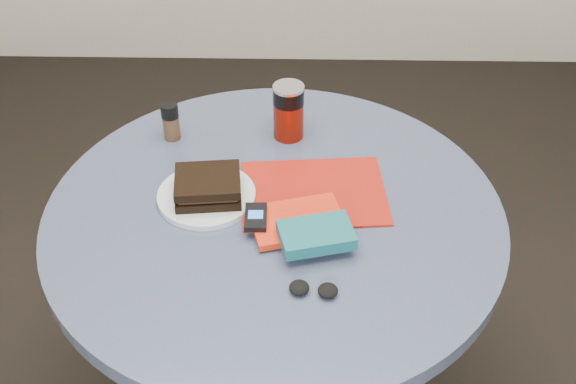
{
  "coord_description": "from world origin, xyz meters",
  "views": [
    {
      "loc": [
        0.05,
        -1.18,
        1.78
      ],
      "look_at": [
        0.03,
        0.0,
        0.8
      ],
      "focal_mm": 45.0,
      "sensor_mm": 36.0,
      "label": 1
    }
  ],
  "objects_px": {
    "soda_can": "(288,111)",
    "mp3_player": "(256,217)",
    "magazine": "(313,193)",
    "table": "(275,263)",
    "novel": "(316,235)",
    "pepper_grinder": "(171,121)",
    "red_book": "(297,221)",
    "plate": "(207,196)",
    "headphones": "(313,289)",
    "sandwich": "(208,186)"
  },
  "relations": [
    {
      "from": "magazine",
      "to": "novel",
      "type": "distance_m",
      "value": 0.18
    },
    {
      "from": "soda_can",
      "to": "magazine",
      "type": "xyz_separation_m",
      "value": [
        0.06,
        -0.22,
        -0.07
      ]
    },
    {
      "from": "plate",
      "to": "sandwich",
      "type": "height_order",
      "value": "sandwich"
    },
    {
      "from": "pepper_grinder",
      "to": "mp3_player",
      "type": "height_order",
      "value": "pepper_grinder"
    },
    {
      "from": "mp3_player",
      "to": "soda_can",
      "type": "bearing_deg",
      "value": 79.6
    },
    {
      "from": "red_book",
      "to": "headphones",
      "type": "bearing_deg",
      "value": -95.58
    },
    {
      "from": "soda_can",
      "to": "mp3_player",
      "type": "bearing_deg",
      "value": -100.4
    },
    {
      "from": "sandwich",
      "to": "soda_can",
      "type": "distance_m",
      "value": 0.3
    },
    {
      "from": "sandwich",
      "to": "novel",
      "type": "xyz_separation_m",
      "value": [
        0.23,
        -0.15,
        -0.0
      ]
    },
    {
      "from": "table",
      "to": "pepper_grinder",
      "type": "height_order",
      "value": "pepper_grinder"
    },
    {
      "from": "novel",
      "to": "mp3_player",
      "type": "bearing_deg",
      "value": 140.42
    },
    {
      "from": "table",
      "to": "pepper_grinder",
      "type": "xyz_separation_m",
      "value": [
        -0.26,
        0.26,
        0.21
      ]
    },
    {
      "from": "sandwich",
      "to": "headphones",
      "type": "xyz_separation_m",
      "value": [
        0.23,
        -0.27,
        -0.03
      ]
    },
    {
      "from": "plate",
      "to": "soda_can",
      "type": "distance_m",
      "value": 0.31
    },
    {
      "from": "novel",
      "to": "headphones",
      "type": "bearing_deg",
      "value": -106.58
    },
    {
      "from": "mp3_player",
      "to": "headphones",
      "type": "distance_m",
      "value": 0.22
    },
    {
      "from": "table",
      "to": "red_book",
      "type": "height_order",
      "value": "red_book"
    },
    {
      "from": "headphones",
      "to": "mp3_player",
      "type": "bearing_deg",
      "value": 123.0
    },
    {
      "from": "red_book",
      "to": "soda_can",
      "type": "bearing_deg",
      "value": 79.09
    },
    {
      "from": "plate",
      "to": "headphones",
      "type": "distance_m",
      "value": 0.36
    },
    {
      "from": "soda_can",
      "to": "mp3_player",
      "type": "xyz_separation_m",
      "value": [
        -0.06,
        -0.34,
        -0.04
      ]
    },
    {
      "from": "pepper_grinder",
      "to": "novel",
      "type": "distance_m",
      "value": 0.52
    },
    {
      "from": "table",
      "to": "headphones",
      "type": "relative_size",
      "value": 10.18
    },
    {
      "from": "red_book",
      "to": "plate",
      "type": "bearing_deg",
      "value": 141.42
    },
    {
      "from": "soda_can",
      "to": "mp3_player",
      "type": "height_order",
      "value": "soda_can"
    },
    {
      "from": "novel",
      "to": "mp3_player",
      "type": "relative_size",
      "value": 1.81
    },
    {
      "from": "plate",
      "to": "soda_can",
      "type": "xyz_separation_m",
      "value": [
        0.18,
        0.24,
        0.06
      ]
    },
    {
      "from": "mp3_player",
      "to": "novel",
      "type": "bearing_deg",
      "value": -25.59
    },
    {
      "from": "plate",
      "to": "mp3_player",
      "type": "distance_m",
      "value": 0.15
    },
    {
      "from": "headphones",
      "to": "plate",
      "type": "bearing_deg",
      "value": 130.25
    },
    {
      "from": "table",
      "to": "pepper_grinder",
      "type": "bearing_deg",
      "value": 134.48
    },
    {
      "from": "sandwich",
      "to": "pepper_grinder",
      "type": "xyz_separation_m",
      "value": [
        -0.11,
        0.23,
        0.01
      ]
    },
    {
      "from": "soda_can",
      "to": "pepper_grinder",
      "type": "bearing_deg",
      "value": -176.98
    },
    {
      "from": "magazine",
      "to": "table",
      "type": "bearing_deg",
      "value": -151.59
    },
    {
      "from": "table",
      "to": "magazine",
      "type": "relative_size",
      "value": 3.13
    },
    {
      "from": "red_book",
      "to": "novel",
      "type": "distance_m",
      "value": 0.08
    },
    {
      "from": "plate",
      "to": "soda_can",
      "type": "bearing_deg",
      "value": 54.16
    },
    {
      "from": "red_book",
      "to": "mp3_player",
      "type": "xyz_separation_m",
      "value": [
        -0.09,
        -0.01,
        0.01
      ]
    },
    {
      "from": "table",
      "to": "magazine",
      "type": "xyz_separation_m",
      "value": [
        0.09,
        0.06,
        0.17
      ]
    },
    {
      "from": "pepper_grinder",
      "to": "sandwich",
      "type": "bearing_deg",
      "value": -63.96
    },
    {
      "from": "mp3_player",
      "to": "table",
      "type": "bearing_deg",
      "value": 57.64
    },
    {
      "from": "novel",
      "to": "mp3_player",
      "type": "distance_m",
      "value": 0.14
    },
    {
      "from": "pepper_grinder",
      "to": "headphones",
      "type": "relative_size",
      "value": 0.98
    },
    {
      "from": "sandwich",
      "to": "pepper_grinder",
      "type": "distance_m",
      "value": 0.26
    },
    {
      "from": "plate",
      "to": "magazine",
      "type": "bearing_deg",
      "value": 5.0
    },
    {
      "from": "sandwich",
      "to": "novel",
      "type": "height_order",
      "value": "sandwich"
    },
    {
      "from": "pepper_grinder",
      "to": "mp3_player",
      "type": "distance_m",
      "value": 0.39
    },
    {
      "from": "headphones",
      "to": "sandwich",
      "type": "bearing_deg",
      "value": 130.08
    },
    {
      "from": "pepper_grinder",
      "to": "red_book",
      "type": "height_order",
      "value": "pepper_grinder"
    },
    {
      "from": "red_book",
      "to": "sandwich",
      "type": "bearing_deg",
      "value": 142.17
    }
  ]
}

